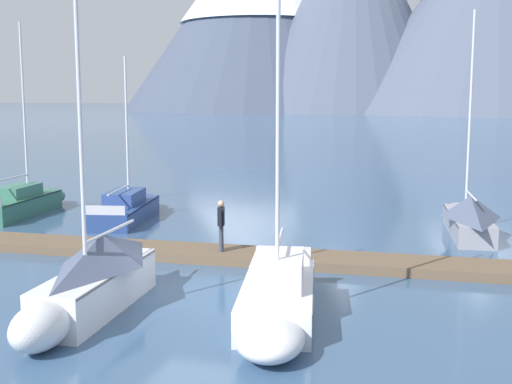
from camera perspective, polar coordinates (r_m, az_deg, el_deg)
ground_plane at (r=18.73m, az=-5.36°, el=-8.63°), size 700.00×700.00×0.00m
mountain_west_summit at (r=232.47m, az=0.22°, el=15.51°), size 90.67×90.67×64.57m
mountain_central_massif at (r=213.43m, az=8.24°, el=15.83°), size 64.04×64.04×65.93m
mountain_shoulder_ridge at (r=212.59m, az=19.66°, el=14.86°), size 92.12×92.12×59.92m
dock at (r=22.31m, az=-1.49°, el=-5.43°), size 28.63×3.42×0.30m
sailboat_nearest_berth at (r=32.52m, az=-19.14°, el=-0.78°), size 2.27×6.63×8.65m
sailboat_second_berth at (r=30.13m, az=-10.84°, el=-1.28°), size 3.03×7.02×7.07m
sailboat_mid_dock_port at (r=17.29m, az=-13.79°, el=-7.16°), size 1.88×6.19×8.83m
sailboat_mid_dock_starboard at (r=16.31m, az=1.78°, el=-9.06°), size 2.81×6.48×8.01m
sailboat_far_berth at (r=27.53m, az=17.55°, el=-1.85°), size 2.14×6.69×8.66m
person_on_dock at (r=22.16m, az=-2.98°, el=-2.58°), size 0.32×0.57×1.69m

